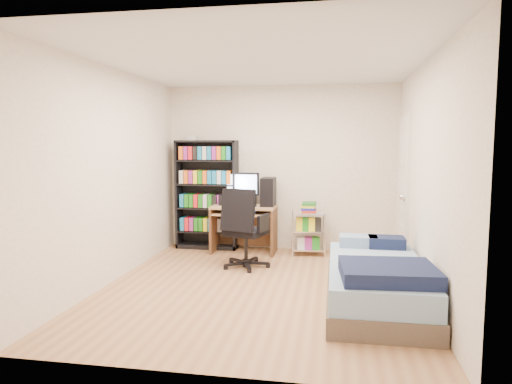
% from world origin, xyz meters
% --- Properties ---
extents(room, '(3.58, 4.08, 2.58)m').
position_xyz_m(room, '(0.00, 0.00, 1.25)').
color(room, tan).
rests_on(room, ground).
extents(media_shelf, '(0.94, 0.31, 1.75)m').
position_xyz_m(media_shelf, '(-1.13, 1.84, 0.86)').
color(media_shelf, black).
rests_on(media_shelf, room).
extents(computer_desk, '(0.95, 0.55, 1.19)m').
position_xyz_m(computer_desk, '(-0.41, 1.69, 0.64)').
color(computer_desk, tan).
rests_on(computer_desk, room).
extents(office_chair, '(0.78, 0.78, 1.06)m').
position_xyz_m(office_chair, '(-0.34, 0.80, 0.34)').
color(office_chair, black).
rests_on(office_chair, room).
extents(wire_cart, '(0.51, 0.39, 0.78)m').
position_xyz_m(wire_cart, '(0.45, 1.66, 0.51)').
color(wire_cart, silver).
rests_on(wire_cart, room).
extents(bed, '(0.97, 1.93, 0.55)m').
position_xyz_m(bed, '(1.25, -0.35, 0.24)').
color(bed, brown).
rests_on(bed, room).
extents(door, '(0.12, 0.80, 2.00)m').
position_xyz_m(door, '(1.72, 1.35, 1.00)').
color(door, silver).
rests_on(door, room).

